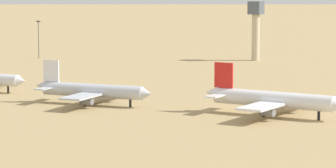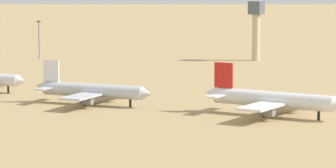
# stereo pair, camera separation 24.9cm
# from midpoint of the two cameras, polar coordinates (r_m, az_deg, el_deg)

# --- Properties ---
(ground) EXTENTS (4000.00, 4000.00, 0.00)m
(ground) POSITION_cam_midpoint_polar(r_m,az_deg,el_deg) (264.13, -3.22, -1.07)
(ground) COLOR tan
(parked_jet_white_3) EXTENTS (35.84, 30.33, 11.83)m
(parked_jet_white_3) POSITION_cam_midpoint_polar(r_m,az_deg,el_deg) (258.09, -4.66, -0.40)
(parked_jet_white_3) COLOR silver
(parked_jet_white_3) RESTS_ON ground
(parked_jet_red_4) EXTENTS (38.84, 32.57, 12.85)m
(parked_jet_red_4) POSITION_cam_midpoint_polar(r_m,az_deg,el_deg) (238.67, 6.26, -0.94)
(parked_jet_red_4) COLOR white
(parked_jet_red_4) RESTS_ON ground
(control_tower) EXTENTS (5.20, 5.20, 24.03)m
(control_tower) POSITION_cam_midpoint_polar(r_m,az_deg,el_deg) (383.87, 5.31, 3.58)
(control_tower) COLOR #C6B793
(control_tower) RESTS_ON ground
(light_pole_east) EXTENTS (1.80, 0.50, 15.66)m
(light_pole_east) POSITION_cam_midpoint_polar(r_m,az_deg,el_deg) (394.51, -7.84, 2.84)
(light_pole_east) COLOR #59595E
(light_pole_east) RESTS_ON ground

